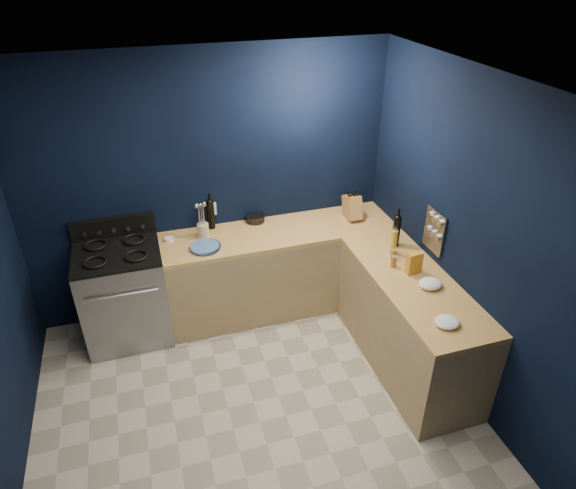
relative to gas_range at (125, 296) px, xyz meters
name	(u,v)px	position (x,y,z in m)	size (l,w,h in m)	color
floor	(260,423)	(0.93, -1.42, -0.47)	(3.50, 3.50, 0.02)	#B6B19F
ceiling	(246,96)	(0.93, -1.42, 2.15)	(3.50, 3.50, 0.02)	silver
wall_back	(210,187)	(0.93, 0.34, 0.84)	(3.50, 0.02, 2.60)	black
wall_right	(479,251)	(2.69, -1.42, 0.84)	(0.02, 3.50, 2.60)	black
cab_back	(280,270)	(1.53, 0.02, -0.03)	(2.30, 0.63, 0.86)	tan
top_back	(280,232)	(1.53, 0.02, 0.42)	(2.30, 0.63, 0.04)	olive
cab_right	(408,324)	(2.37, -1.13, -0.03)	(0.63, 1.67, 0.86)	tan
top_right	(415,283)	(2.37, -1.13, 0.42)	(0.63, 1.67, 0.04)	olive
gas_range	(125,296)	(0.00, 0.00, 0.00)	(0.76, 0.66, 0.92)	gray
oven_door	(126,317)	(0.00, -0.32, -0.01)	(0.59, 0.02, 0.42)	black
cooktop	(116,253)	(0.00, 0.00, 0.48)	(0.76, 0.66, 0.03)	black
backguard	(113,227)	(0.00, 0.30, 0.58)	(0.76, 0.06, 0.20)	black
spice_panel	(435,231)	(2.67, -0.87, 0.72)	(0.02, 0.28, 0.38)	gray
wall_outlet	(212,209)	(0.93, 0.32, 0.62)	(0.09, 0.02, 0.13)	white
plate_stack	(205,247)	(0.78, -0.11, 0.46)	(0.27, 0.27, 0.03)	#3A6992
ramekin	(169,239)	(0.48, 0.14, 0.46)	(0.09, 0.09, 0.03)	white
utensil_crock	(203,230)	(0.80, 0.12, 0.51)	(0.11, 0.11, 0.14)	beige
wine_bottle_back	(211,215)	(0.91, 0.27, 0.58)	(0.07, 0.07, 0.29)	black
lemon_basket	(255,218)	(1.35, 0.27, 0.48)	(0.19, 0.19, 0.07)	black
knife_block	(352,207)	(2.31, 0.05, 0.56)	(0.13, 0.22, 0.24)	#9C723E
wine_bottle_right	(396,232)	(2.47, -0.57, 0.59)	(0.07, 0.07, 0.29)	black
oil_bottle	(394,242)	(2.39, -0.69, 0.56)	(0.05, 0.05, 0.24)	#ABA22E
spice_jar_near	(394,261)	(2.29, -0.89, 0.49)	(0.05, 0.05, 0.11)	olive
spice_jar_far	(393,255)	(2.34, -0.78, 0.49)	(0.05, 0.05, 0.09)	olive
crouton_bag	(414,263)	(2.41, -1.02, 0.54)	(0.13, 0.06, 0.19)	#BD3517
towel_front	(430,284)	(2.43, -1.25, 0.47)	(0.20, 0.17, 0.07)	white
towel_end	(447,322)	(2.30, -1.71, 0.47)	(0.19, 0.17, 0.06)	white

